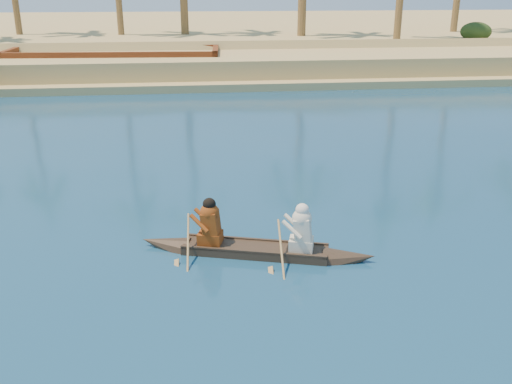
{
  "coord_description": "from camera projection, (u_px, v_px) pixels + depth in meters",
  "views": [
    {
      "loc": [
        -8.06,
        -4.83,
        4.91
      ],
      "look_at": [
        -6.77,
        6.19,
        0.81
      ],
      "focal_mm": 40.0,
      "sensor_mm": 36.0,
      "label": 1
    }
  ],
  "objects": [
    {
      "name": "barge_mid",
      "position": [
        115.0,
        66.0,
        30.71
      ],
      "size": [
        11.32,
        4.4,
        1.85
      ],
      "rotation": [
        0.0,
        0.0,
        -0.06
      ],
      "color": "brown",
      "rests_on": "ground"
    },
    {
      "name": "canoe",
      "position": [
        255.0,
        242.0,
        10.87
      ],
      "size": [
        4.53,
        1.84,
        1.25
      ],
      "rotation": [
        0.0,
        0.0,
        -0.28
      ],
      "color": "#38271E",
      "rests_on": "ground"
    },
    {
      "name": "shrub_cluster",
      "position": [
        316.0,
        44.0,
        36.01
      ],
      "size": [
        100.0,
        6.0,
        2.4
      ],
      "primitive_type": null,
      "color": "#1F3413",
      "rests_on": "ground"
    },
    {
      "name": "sandy_embankment",
      "position": [
        279.0,
        34.0,
        50.58
      ],
      "size": [
        150.0,
        51.0,
        1.5
      ],
      "color": "tan",
      "rests_on": "ground"
    }
  ]
}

